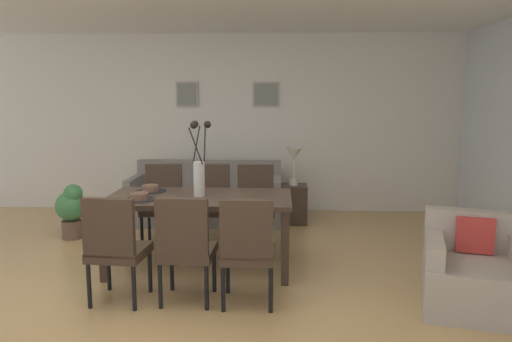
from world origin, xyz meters
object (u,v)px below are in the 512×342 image
object	(u,v)px
dining_chair_near_left	(115,244)
potted_plant	(71,208)
bowl_near_right	(151,188)
sofa	(207,201)
armchair	(475,273)
dining_chair_far_right	(211,200)
bowl_near_left	(139,196)
dining_chair_mid_right	(255,201)
dining_chair_far_left	(186,244)
side_table	(293,204)
dining_chair_mid_left	(248,246)
dining_table	(200,204)
centerpiece_vase	(199,168)
framed_picture_left	(187,94)
dining_chair_near_right	(163,200)
framed_picture_center	(266,94)
table_lamp	(294,158)

from	to	relation	value
dining_chair_near_left	potted_plant	size ratio (longest dim) A/B	1.37
bowl_near_right	sofa	xyz separation A→B (m)	(0.33, 1.68, -0.50)
armchair	dining_chair_far_right	bearing A→B (deg)	145.45
bowl_near_left	dining_chair_mid_right	bearing A→B (deg)	44.70
dining_chair_far_left	side_table	distance (m)	2.84
sofa	dining_chair_mid_left	bearing A→B (deg)	-74.86
dining_chair_mid_right	bowl_near_left	xyz separation A→B (m)	(-1.05, -1.04, 0.27)
dining_table	armchair	xyz separation A→B (m)	(2.38, -0.79, -0.38)
dining_chair_far_right	centerpiece_vase	world-z (taller)	centerpiece_vase
dining_chair_far_left	framed_picture_left	size ratio (longest dim) A/B	2.46
dining_chair_mid_left	side_table	distance (m)	2.74
dining_chair_far_right	dining_chair_mid_right	bearing A→B (deg)	-2.27
dining_chair_near_right	dining_chair_far_left	xyz separation A→B (m)	(0.59, -1.68, 0.00)
dining_chair_near_right	framed_picture_left	size ratio (longest dim) A/B	2.46
side_table	potted_plant	world-z (taller)	potted_plant
dining_chair_far_left	dining_table	bearing A→B (deg)	91.23
framed_picture_left	framed_picture_center	xyz separation A→B (m)	(1.16, -0.00, 0.00)
dining_table	table_lamp	distance (m)	2.08
dining_chair_near_left	dining_chair_near_right	xyz separation A→B (m)	(-0.02, 1.71, 0.00)
table_lamp	framed_picture_center	xyz separation A→B (m)	(-0.40, 0.71, 0.83)
dining_chair_mid_left	armchair	world-z (taller)	dining_chair_mid_left
side_table	framed_picture_left	distance (m)	2.26
centerpiece_vase	side_table	world-z (taller)	centerpiece_vase
dining_chair_far_right	sofa	bearing A→B (deg)	101.28
dining_table	bowl_near_left	size ratio (longest dim) A/B	10.59
potted_plant	framed_picture_left	bearing A→B (deg)	54.25
dining_chair_far_left	dining_chair_far_right	size ratio (longest dim) A/B	1.00
bowl_near_right	dining_table	bearing A→B (deg)	-20.75
dining_chair_near_right	dining_chair_mid_left	distance (m)	2.03
dining_chair_mid_right	framed_picture_left	bearing A→B (deg)	122.58
bowl_near_right	potted_plant	world-z (taller)	bowl_near_right
bowl_near_left	framed_picture_left	distance (m)	2.90
dining_table	dining_chair_near_right	bearing A→B (deg)	124.52
dining_chair_near_left	bowl_near_left	xyz separation A→B (m)	(0.02, 0.67, 0.27)
sofa	armchair	bearing A→B (deg)	-45.85
dining_chair_near_right	armchair	distance (m)	3.38
dining_chair_near_left	bowl_near_right	xyz separation A→B (m)	(0.02, 1.08, 0.27)
dining_chair_far_right	bowl_near_left	world-z (taller)	dining_chair_far_right
bowl_near_left	potted_plant	distance (m)	1.70
dining_chair_near_left	bowl_near_right	world-z (taller)	dining_chair_near_left
dining_chair_far_left	framed_picture_center	xyz separation A→B (m)	(0.56, 3.38, 1.22)
dining_chair_near_right	potted_plant	distance (m)	1.16
dining_chair_mid_left	centerpiece_vase	xyz separation A→B (m)	(-0.53, 0.87, 0.51)
dining_chair_mid_right	centerpiece_vase	distance (m)	1.10
dining_table	dining_chair_far_left	world-z (taller)	dining_chair_far_left
bowl_near_right	side_table	xyz separation A→B (m)	(1.52, 1.62, -0.52)
sofa	armchair	distance (m)	3.73
dining_chair_far_left	bowl_near_right	xyz separation A→B (m)	(-0.56, 1.05, 0.27)
bowl_near_right	potted_plant	xyz separation A→B (m)	(-1.18, 0.75, -0.41)
framed_picture_left	side_table	bearing A→B (deg)	-24.64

